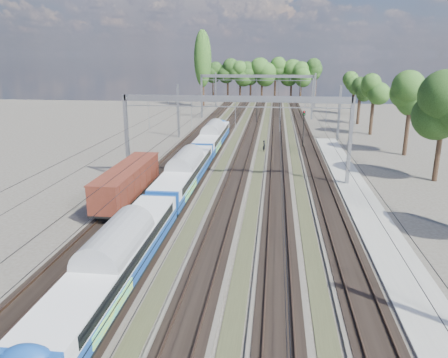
# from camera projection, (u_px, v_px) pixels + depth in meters

# --- Properties ---
(track_bed) EXTENTS (21.00, 130.00, 0.34)m
(track_bed) POSITION_uv_depth(u_px,v_px,m) (245.00, 151.00, 60.32)
(track_bed) COLOR #47423A
(track_bed) RESTS_ON ground
(platform) EXTENTS (3.00, 70.00, 0.30)m
(platform) POSITION_uv_depth(u_px,v_px,m) (372.00, 220.00, 35.09)
(platform) COLOR gray
(platform) RESTS_ON ground
(catenary) EXTENTS (25.65, 130.00, 9.00)m
(catenary) POSITION_uv_depth(u_px,v_px,m) (251.00, 100.00, 65.89)
(catenary) COLOR gray
(catenary) RESTS_ON ground
(tree_belt) EXTENTS (38.31, 102.01, 12.00)m
(tree_belt) POSITION_uv_depth(u_px,v_px,m) (289.00, 76.00, 105.41)
(tree_belt) COLOR black
(tree_belt) RESTS_ON ground
(poplar) EXTENTS (4.40, 4.40, 19.04)m
(poplar) POSITION_uv_depth(u_px,v_px,m) (203.00, 59.00, 109.32)
(poplar) COLOR black
(poplar) RESTS_ON ground
(emu_train) EXTENTS (2.69, 57.04, 3.94)m
(emu_train) POSITION_uv_depth(u_px,v_px,m) (185.00, 169.00, 42.01)
(emu_train) COLOR black
(emu_train) RESTS_ON ground
(freight_boxcar) EXTENTS (2.56, 12.38, 3.19)m
(freight_boxcar) POSITION_uv_depth(u_px,v_px,m) (128.00, 182.00, 39.24)
(freight_boxcar) COLOR black
(freight_boxcar) RESTS_ON ground
(worker) EXTENTS (0.52, 0.67, 1.62)m
(worker) POSITION_uv_depth(u_px,v_px,m) (264.00, 146.00, 60.10)
(worker) COLOR black
(worker) RESTS_ON ground
(signal_near) EXTENTS (0.36, 0.33, 5.17)m
(signal_near) POSITION_uv_depth(u_px,v_px,m) (257.00, 107.00, 84.31)
(signal_near) COLOR black
(signal_near) RESTS_ON ground
(signal_far) EXTENTS (0.37, 0.34, 5.31)m
(signal_far) POSITION_uv_depth(u_px,v_px,m) (304.00, 125.00, 62.10)
(signal_far) COLOR black
(signal_far) RESTS_ON ground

